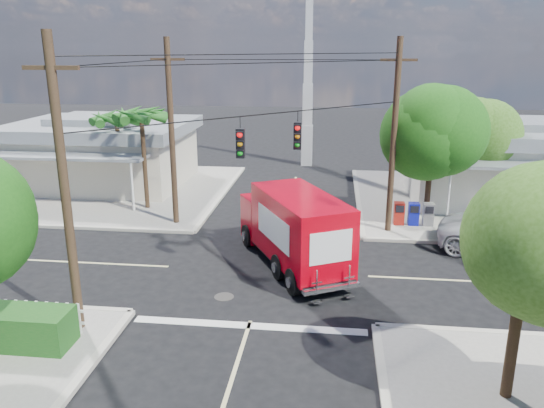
# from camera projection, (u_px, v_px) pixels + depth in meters

# --- Properties ---
(ground) EXTENTS (120.00, 120.00, 0.00)m
(ground) POSITION_uv_depth(u_px,v_px,m) (266.00, 271.00, 21.00)
(ground) COLOR black
(ground) RESTS_ON ground
(sidewalk_ne) EXTENTS (14.12, 14.12, 0.14)m
(sidewalk_ne) POSITION_uv_depth(u_px,v_px,m) (480.00, 202.00, 30.11)
(sidewalk_ne) COLOR gray
(sidewalk_ne) RESTS_ON ground
(sidewalk_nw) EXTENTS (14.12, 14.12, 0.14)m
(sidewalk_nw) POSITION_uv_depth(u_px,v_px,m) (113.00, 191.00, 32.56)
(sidewalk_nw) COLOR gray
(sidewalk_nw) RESTS_ON ground
(road_markings) EXTENTS (32.00, 32.00, 0.01)m
(road_markings) POSITION_uv_depth(u_px,v_px,m) (261.00, 287.00, 19.59)
(road_markings) COLOR beige
(road_markings) RESTS_ON ground
(building_ne) EXTENTS (11.80, 10.20, 4.50)m
(building_ne) POSITION_uv_depth(u_px,v_px,m) (509.00, 160.00, 30.32)
(building_ne) COLOR silver
(building_ne) RESTS_ON sidewalk_ne
(building_nw) EXTENTS (10.80, 10.20, 4.30)m
(building_nw) POSITION_uv_depth(u_px,v_px,m) (104.00, 151.00, 33.58)
(building_nw) COLOR beige
(building_nw) RESTS_ON sidewalk_nw
(radio_tower) EXTENTS (0.80, 0.80, 17.00)m
(radio_tower) POSITION_uv_depth(u_px,v_px,m) (308.00, 89.00, 38.38)
(radio_tower) COLOR silver
(radio_tower) RESTS_ON ground
(tree_ne_front) EXTENTS (4.21, 4.14, 6.66)m
(tree_ne_front) POSITION_uv_depth(u_px,v_px,m) (434.00, 129.00, 25.27)
(tree_ne_front) COLOR #422D1C
(tree_ne_front) RESTS_ON sidewalk_ne
(tree_ne_back) EXTENTS (3.77, 3.66, 5.82)m
(tree_ne_back) POSITION_uv_depth(u_px,v_px,m) (477.00, 135.00, 27.23)
(tree_ne_back) COLOR #422D1C
(tree_ne_back) RESTS_ON sidewalk_ne
(tree_se) EXTENTS (3.67, 3.54, 5.62)m
(tree_se) POSITION_uv_depth(u_px,v_px,m) (528.00, 251.00, 12.16)
(tree_se) COLOR #422D1C
(tree_se) RESTS_ON sidewalk_se
(palm_nw_front) EXTENTS (3.01, 3.08, 5.59)m
(palm_nw_front) POSITION_uv_depth(u_px,v_px,m) (141.00, 117.00, 27.55)
(palm_nw_front) COLOR #422D1C
(palm_nw_front) RESTS_ON sidewalk_nw
(palm_nw_back) EXTENTS (3.01, 3.08, 5.19)m
(palm_nw_back) POSITION_uv_depth(u_px,v_px,m) (117.00, 120.00, 29.31)
(palm_nw_back) COLOR #422D1C
(palm_nw_back) RESTS_ON sidewalk_nw
(utility_poles) EXTENTS (12.00, 10.68, 9.00)m
(utility_poles) POSITION_uv_depth(u_px,v_px,m) (232.00, 147.00, 21.37)
(utility_poles) COLOR #473321
(utility_poles) RESTS_ON ground
(vending_boxes) EXTENTS (1.90, 0.50, 1.10)m
(vending_boxes) POSITION_uv_depth(u_px,v_px,m) (413.00, 214.00, 25.97)
(vending_boxes) COLOR #A11B12
(vending_boxes) RESTS_ON sidewalk_ne
(delivery_truck) EXTENTS (5.21, 7.37, 3.13)m
(delivery_truck) POSITION_uv_depth(u_px,v_px,m) (293.00, 228.00, 21.14)
(delivery_truck) COLOR black
(delivery_truck) RESTS_ON ground
(parked_car) EXTENTS (6.72, 4.89, 1.70)m
(parked_car) POSITION_uv_depth(u_px,v_px,m) (515.00, 237.00, 22.30)
(parked_car) COLOR silver
(parked_car) RESTS_ON ground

